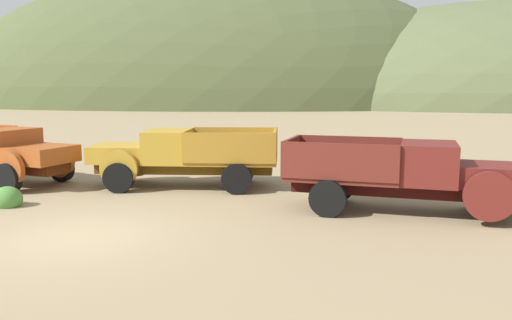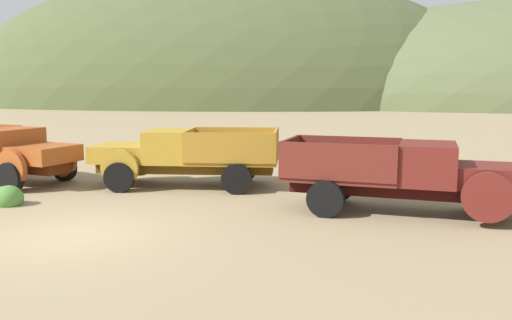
% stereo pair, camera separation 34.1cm
% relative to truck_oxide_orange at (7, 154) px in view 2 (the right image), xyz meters
% --- Properties ---
extents(ground_plane, '(300.00, 300.00, 0.00)m').
position_rel_truck_oxide_orange_xyz_m(ground_plane, '(5.22, -5.98, -1.02)').
color(ground_plane, '#998460').
extents(hill_far_left, '(94.16, 50.66, 44.60)m').
position_rel_truck_oxide_orange_xyz_m(hill_far_left, '(-5.50, 74.03, -1.02)').
color(hill_far_left, '#4C5633').
rests_on(hill_far_left, ground).
extents(truck_oxide_orange, '(6.41, 4.02, 1.91)m').
position_rel_truck_oxide_orange_xyz_m(truck_oxide_orange, '(0.00, 0.00, 0.00)').
color(truck_oxide_orange, '#51220D').
rests_on(truck_oxide_orange, ground).
extents(truck_mustard, '(6.18, 2.68, 1.91)m').
position_rel_truck_oxide_orange_xyz_m(truck_mustard, '(5.96, -0.00, 0.01)').
color(truck_mustard, '#593D12').
rests_on(truck_mustard, ground).
extents(truck_oxblood, '(6.52, 3.18, 1.91)m').
position_rel_truck_oxide_orange_xyz_m(truck_oxblood, '(13.28, -3.07, 0.01)').
color(truck_oxblood, black).
rests_on(truck_oxblood, ground).
extents(bush_back_edge, '(1.17, 0.83, 0.73)m').
position_rel_truck_oxide_orange_xyz_m(bush_back_edge, '(1.85, -3.23, -0.83)').
color(bush_back_edge, '#4C8438').
rests_on(bush_back_edge, ground).
extents(bush_lone_scrub, '(1.11, 0.98, 0.74)m').
position_rel_truck_oxide_orange_xyz_m(bush_lone_scrub, '(15.26, 0.87, -0.83)').
color(bush_lone_scrub, '#5B8E42').
rests_on(bush_lone_scrub, ground).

